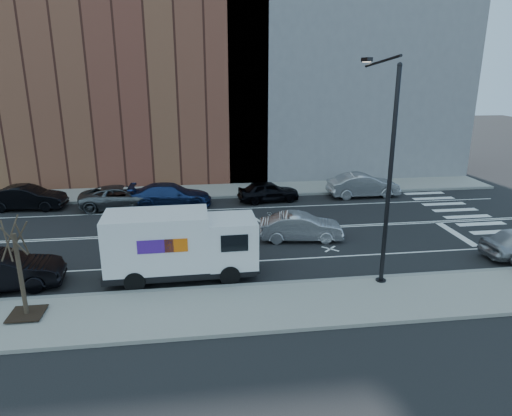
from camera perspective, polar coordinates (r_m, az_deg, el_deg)
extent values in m
plane|color=black|center=(25.78, -5.79, -3.06)|extent=(120.00, 120.00, 0.00)
cube|color=gray|center=(17.74, -4.68, -12.56)|extent=(44.00, 3.60, 0.15)
cube|color=gray|center=(34.16, -6.36, 2.10)|extent=(44.00, 3.60, 0.15)
cube|color=gray|center=(19.32, -4.99, -9.91)|extent=(44.00, 0.25, 0.17)
cube|color=gray|center=(32.43, -6.27, 1.31)|extent=(44.00, 0.25, 0.17)
cube|color=brown|center=(40.55, -19.26, 19.23)|extent=(26.00, 10.00, 22.00)
cube|color=slate|center=(42.00, 10.68, 22.48)|extent=(20.00, 10.00, 26.00)
cylinder|color=black|center=(18.98, 16.35, 3.19)|extent=(0.18, 0.18, 9.00)
cylinder|color=black|center=(20.44, 15.32, -8.87)|extent=(0.44, 0.44, 0.20)
sphere|color=black|center=(18.49, 17.54, 16.69)|extent=(0.20, 0.20, 0.20)
cylinder|color=black|center=(20.05, 15.47, 17.26)|extent=(0.11, 3.49, 0.48)
cube|color=black|center=(21.63, 13.68, 17.59)|extent=(0.25, 0.80, 0.18)
cube|color=#FFF2CC|center=(21.63, 13.67, 17.33)|extent=(0.18, 0.55, 0.03)
cube|color=black|center=(19.08, -26.72, -11.70)|extent=(1.20, 1.20, 0.04)
cylinder|color=#382B1E|center=(18.45, -27.35, -7.53)|extent=(0.16, 0.16, 3.20)
cylinder|color=#382B1E|center=(17.87, -27.20, -3.43)|extent=(0.06, 0.80, 1.44)
cylinder|color=#382B1E|center=(18.14, -27.48, -3.18)|extent=(0.81, 0.31, 1.19)
cylinder|color=#382B1E|center=(18.16, -28.40, -3.29)|extent=(0.58, 0.76, 1.50)
cylinder|color=#382B1E|center=(17.90, -28.71, -3.61)|extent=(0.47, 0.61, 1.37)
cylinder|color=#382B1E|center=(17.72, -27.97, -3.70)|extent=(0.72, 0.29, 1.13)
cube|color=black|center=(20.42, -9.39, -7.35)|extent=(6.44, 2.27, 0.31)
cube|color=white|center=(20.05, -3.02, -4.08)|extent=(2.10, 2.25, 2.07)
cube|color=black|center=(20.07, -0.03, -3.10)|extent=(0.09, 1.91, 0.98)
cube|color=black|center=(18.90, -2.70, -4.42)|extent=(1.14, 0.06, 0.72)
cube|color=black|center=(21.00, -3.34, -2.19)|extent=(1.14, 0.06, 0.72)
cube|color=black|center=(20.56, -0.15, -6.62)|extent=(0.19, 2.07, 0.36)
cube|color=white|center=(19.96, -12.25, -3.93)|extent=(4.38, 2.34, 2.38)
cube|color=#47198C|center=(18.82, -12.47, -4.74)|extent=(1.45, 0.04, 0.57)
cube|color=orange|center=(18.78, -9.95, -4.64)|extent=(0.93, 0.03, 0.57)
cube|color=#47198C|center=(20.99, -12.10, -2.42)|extent=(1.45, 0.04, 0.57)
cube|color=orange|center=(20.95, -9.85, -2.32)|extent=(0.93, 0.03, 0.57)
cylinder|color=black|center=(19.55, -3.27, -8.39)|extent=(0.87, 0.30, 0.87)
cylinder|color=black|center=(21.43, -3.80, -6.04)|extent=(0.87, 0.30, 0.87)
cylinder|color=black|center=(19.64, -14.90, -8.86)|extent=(0.87, 0.30, 0.87)
cylinder|color=black|center=(21.51, -14.35, -6.47)|extent=(0.87, 0.30, 0.87)
imported|color=black|center=(33.17, -26.67, 1.17)|extent=(4.85, 1.98, 1.57)
imported|color=#55595E|center=(31.29, -16.53, 1.34)|extent=(5.47, 2.89, 1.47)
imported|color=navy|center=(30.78, -10.60, 1.59)|extent=(5.38, 2.27, 1.55)
imported|color=black|center=(31.45, 1.56, 2.10)|extent=(4.37, 2.17, 1.43)
imported|color=#9D9DA1|center=(33.51, 13.27, 2.79)|extent=(5.09, 1.90, 1.66)
imported|color=#AAAAAE|center=(24.47, 5.62, -2.36)|extent=(4.55, 2.04, 1.45)
imported|color=black|center=(21.75, -29.36, -6.90)|extent=(5.05, 2.21, 1.61)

